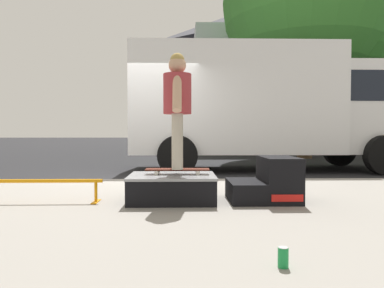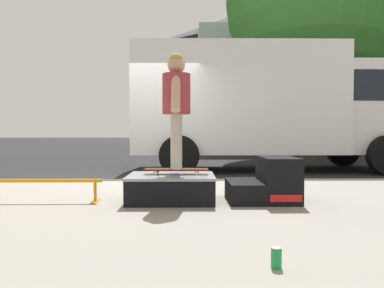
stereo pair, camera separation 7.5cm
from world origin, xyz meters
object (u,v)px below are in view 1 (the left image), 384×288
object	(u,v)px
grind_rail	(34,185)
box_truck	(270,104)
kicker_ramp	(268,182)
skater_kid	(177,101)
street_tree_main	(315,9)
soda_can	(283,257)
skateboard	(177,170)
skate_box	(172,187)

from	to	relation	value
grind_rail	box_truck	size ratio (longest dim) A/B	0.24
kicker_ramp	skater_kid	size ratio (longest dim) A/B	0.58
skater_kid	street_tree_main	distance (m)	11.17
kicker_ramp	street_tree_main	bearing A→B (deg)	66.64
soda_can	skateboard	bearing A→B (deg)	106.89
skate_box	box_truck	size ratio (longest dim) A/B	0.15
grind_rail	skateboard	bearing A→B (deg)	3.43
soda_can	box_truck	distance (m)	7.36
kicker_ramp	box_truck	size ratio (longest dim) A/B	0.12
skate_box	street_tree_main	bearing A→B (deg)	60.68
skate_box	kicker_ramp	bearing A→B (deg)	-0.02
box_truck	skate_box	bearing A→B (deg)	-116.30
skateboard	skater_kid	bearing A→B (deg)	180.00
skate_box	grind_rail	xyz separation A→B (m)	(-1.65, -0.05, 0.04)
kicker_ramp	box_truck	bearing A→B (deg)	75.97
skate_box	box_truck	bearing A→B (deg)	63.70
skateboard	skater_kid	xyz separation A→B (m)	(-0.00, 0.00, 0.84)
soda_can	kicker_ramp	bearing A→B (deg)	78.82
grind_rail	box_truck	world-z (taller)	box_truck
box_truck	soda_can	bearing A→B (deg)	-103.15
skateboard	soda_can	xyz separation A→B (m)	(0.68, -2.24, -0.31)
skate_box	skateboard	xyz separation A→B (m)	(0.06, 0.05, 0.20)
skate_box	skateboard	bearing A→B (deg)	38.43
skateboard	box_truck	size ratio (longest dim) A/B	0.11
grind_rail	street_tree_main	xyz separation A→B (m)	(6.75, 9.13, 5.24)
grind_rail	skate_box	bearing A→B (deg)	1.82
kicker_ramp	skateboard	size ratio (longest dim) A/B	1.04
skater_kid	soda_can	xyz separation A→B (m)	(0.68, -2.24, -1.16)
kicker_ramp	skater_kid	world-z (taller)	skater_kid
grind_rail	street_tree_main	bearing A→B (deg)	53.54
skateboard	box_truck	xyz separation A→B (m)	(2.32, 4.77, 1.20)
box_truck	grind_rail	bearing A→B (deg)	-129.60
skateboard	box_truck	world-z (taller)	box_truck
kicker_ramp	skateboard	bearing A→B (deg)	177.39
skateboard	skate_box	bearing A→B (deg)	-141.57
kicker_ramp	skateboard	world-z (taller)	kicker_ramp
kicker_ramp	grind_rail	bearing A→B (deg)	-178.95
kicker_ramp	box_truck	xyz separation A→B (m)	(1.20, 4.82, 1.36)
skater_kid	street_tree_main	xyz separation A→B (m)	(5.03, 9.03, 4.23)
skate_box	street_tree_main	xyz separation A→B (m)	(5.10, 9.08, 5.28)
skater_kid	street_tree_main	size ratio (longest dim) A/B	0.16
box_truck	street_tree_main	size ratio (longest dim) A/B	0.78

